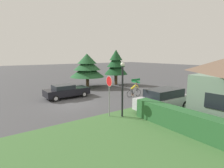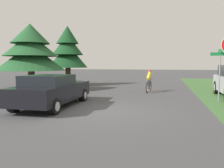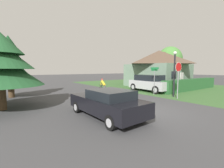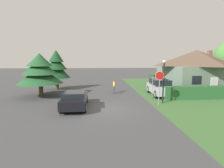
{
  "view_description": "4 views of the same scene",
  "coord_description": "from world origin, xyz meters",
  "views": [
    {
      "loc": [
        14.81,
        -6.08,
        4.4
      ],
      "look_at": [
        -0.58,
        4.99,
        1.25
      ],
      "focal_mm": 28.0,
      "sensor_mm": 36.0,
      "label": 1
    },
    {
      "loc": [
        2.47,
        -8.14,
        1.84
      ],
      "look_at": [
        -0.26,
        2.76,
        0.83
      ],
      "focal_mm": 35.0,
      "sensor_mm": 36.0,
      "label": 2
    },
    {
      "loc": [
        -6.54,
        -5.62,
        2.35
      ],
      "look_at": [
        0.35,
        3.75,
        1.24
      ],
      "focal_mm": 24.0,
      "sensor_mm": 36.0,
      "label": 3
    },
    {
      "loc": [
        -0.34,
        -13.74,
        3.93
      ],
      "look_at": [
        0.91,
        3.92,
        1.46
      ],
      "focal_mm": 28.0,
      "sensor_mm": 36.0,
      "label": 4
    }
  ],
  "objects": [
    {
      "name": "ground_plane",
      "position": [
        0.0,
        0.0,
        0.0
      ],
      "size": [
        140.0,
        140.0,
        0.0
      ],
      "primitive_type": "plane",
      "color": "#424244"
    },
    {
      "name": "grass_verge_right",
      "position": [
        12.19,
        4.0,
        0.01
      ],
      "size": [
        16.0,
        36.0,
        0.01
      ],
      "primitive_type": "cube",
      "color": "#3D6633",
      "rests_on": "ground"
    },
    {
      "name": "cottage_house",
      "position": [
        12.17,
        8.18,
        2.68
      ],
      "size": [
        8.98,
        8.04,
        5.17
      ],
      "rotation": [
        0.0,
        0.0,
        0.08
      ],
      "color": "slate",
      "rests_on": "ground"
    },
    {
      "name": "hedge_row",
      "position": [
        11.29,
        2.9,
        0.64
      ],
      "size": [
        10.54,
        0.9,
        1.28
      ],
      "primitive_type": "cube",
      "color": "#285B2D",
      "rests_on": "ground"
    },
    {
      "name": "sedan_left_lane",
      "position": [
        -2.39,
        0.44,
        0.71
      ],
      "size": [
        2.06,
        4.53,
        1.39
      ],
      "rotation": [
        0.0,
        0.0,
        1.6
      ],
      "color": "black",
      "rests_on": "ground"
    },
    {
      "name": "cyclist",
      "position": [
        1.33,
        6.5,
        0.72
      ],
      "size": [
        0.44,
        1.81,
        1.5
      ],
      "rotation": [
        0.0,
        0.0,
        1.46
      ],
      "color": "black",
      "rests_on": "ground"
    },
    {
      "name": "parked_suv_right",
      "position": [
        6.32,
        4.99,
        0.91
      ],
      "size": [
        2.13,
        4.72,
        1.8
      ],
      "rotation": [
        0.0,
        0.0,
        1.53
      ],
      "color": "#B7B7BC",
      "rests_on": "ground"
    },
    {
      "name": "stop_sign",
      "position": [
        4.8,
        0.87,
        2.1
      ],
      "size": [
        0.76,
        0.08,
        2.95
      ],
      "rotation": [
        0.0,
        0.0,
        3.07
      ],
      "color": "gray",
      "rests_on": "ground"
    },
    {
      "name": "street_lamp",
      "position": [
        5.42,
        1.58,
        2.41
      ],
      "size": [
        0.29,
        0.29,
        3.97
      ],
      "color": "black",
      "rests_on": "ground"
    },
    {
      "name": "street_name_sign",
      "position": [
        4.94,
        3.3,
        1.79
      ],
      "size": [
        0.9,
        0.9,
        2.58
      ],
      "color": "gray",
      "rests_on": "ground"
    },
    {
      "name": "conifer_tall_near",
      "position": [
        -6.62,
        5.14,
        2.79
      ],
      "size": [
        4.66,
        4.66,
        4.61
      ],
      "color": "#4C3823",
      "rests_on": "ground"
    },
    {
      "name": "conifer_tall_far",
      "position": [
        -5.98,
        9.6,
        3.1
      ],
      "size": [
        3.45,
        3.45,
        5.19
      ],
      "color": "#4C3823",
      "rests_on": "ground"
    }
  ]
}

